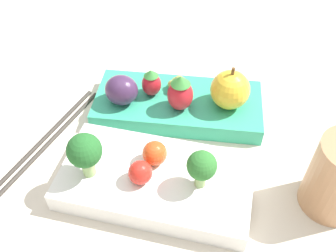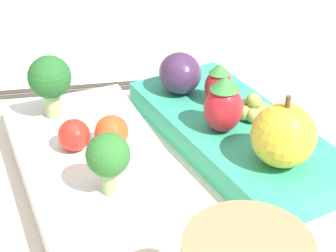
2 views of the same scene
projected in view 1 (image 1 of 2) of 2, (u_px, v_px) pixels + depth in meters
ground_plane at (177, 146)px, 0.46m from camera, size 4.00×4.00×0.00m
bento_box_savoury at (156, 181)px, 0.41m from camera, size 0.21×0.11×0.03m
bento_box_fruit at (178, 105)px, 0.49m from camera, size 0.23×0.12×0.02m
broccoli_floret_0 at (85, 152)px, 0.37m from camera, size 0.04×0.04×0.06m
broccoli_floret_1 at (202, 167)px, 0.37m from camera, size 0.03×0.03×0.05m
cherry_tomato_0 at (140, 172)px, 0.38m from camera, size 0.03×0.03×0.03m
cherry_tomato_1 at (155, 153)px, 0.40m from camera, size 0.03×0.03×0.03m
apple at (230, 90)px, 0.46m from camera, size 0.05×0.05×0.06m
strawberry_0 at (151, 83)px, 0.48m from camera, size 0.03×0.03×0.04m
strawberry_1 at (180, 93)px, 0.46m from camera, size 0.03×0.03×0.05m
plum at (121, 90)px, 0.47m from camera, size 0.04×0.04×0.04m
grape_cluster at (179, 85)px, 0.49m from camera, size 0.03×0.03×0.02m
chopsticks_pair at (44, 142)px, 0.46m from camera, size 0.06×0.21×0.01m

